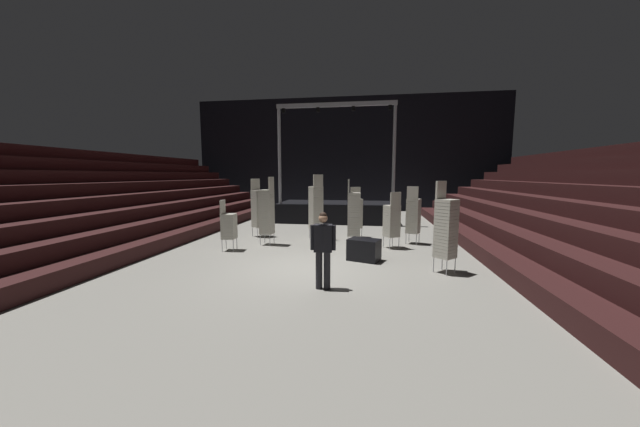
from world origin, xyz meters
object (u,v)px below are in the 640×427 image
chair_stack_mid_centre (413,215)px  chair_stack_rear_right (446,228)px  chair_stack_aisle_left (258,208)px  chair_stack_front_left (267,211)px  chair_stack_mid_left (229,225)px  man_with_tie (323,246)px  chair_stack_front_right (316,207)px  stage_riser (337,210)px  chair_stack_rear_centre (356,212)px  chair_stack_rear_left (354,213)px  equipment_road_case (364,250)px  chair_stack_mid_right (392,220)px

chair_stack_mid_centre → chair_stack_rear_right: size_ratio=0.89×
chair_stack_rear_right → chair_stack_aisle_left: bearing=-76.5°
chair_stack_front_left → chair_stack_mid_left: 1.51m
man_with_tie → chair_stack_front_right: 5.69m
stage_riser → chair_stack_rear_centre: stage_riser is taller
chair_stack_rear_left → equipment_road_case: bearing=9.3°
chair_stack_front_right → chair_stack_mid_centre: (3.70, -0.35, -0.21)m
man_with_tie → chair_stack_mid_left: man_with_tie is taller
chair_stack_rear_right → chair_stack_mid_right: bearing=-111.0°
chair_stack_front_left → chair_stack_mid_right: (4.46, 0.13, -0.25)m
chair_stack_rear_right → chair_stack_rear_left: bearing=-91.7°
stage_riser → chair_stack_mid_left: bearing=-111.0°
man_with_tie → chair_stack_front_left: 5.05m
man_with_tie → chair_stack_rear_centre: 6.16m
man_with_tie → chair_stack_mid_left: bearing=-45.4°
chair_stack_mid_left → chair_stack_rear_left: size_ratio=0.72×
chair_stack_mid_centre → man_with_tie: bearing=-93.5°
chair_stack_mid_left → chair_stack_mid_right: (5.45, 1.20, 0.13)m
chair_stack_mid_right → chair_stack_rear_centre: 2.17m
chair_stack_rear_left → chair_stack_rear_right: size_ratio=1.00×
man_with_tie → chair_stack_rear_left: chair_stack_rear_left is taller
chair_stack_rear_right → chair_stack_mid_centre: bearing=-128.8°
chair_stack_mid_left → stage_riser: bearing=153.6°
man_with_tie → chair_stack_rear_right: (2.96, 1.69, 0.21)m
chair_stack_front_left → chair_stack_rear_right: (5.64, -2.58, -0.04)m
stage_riser → equipment_road_case: size_ratio=7.01×
stage_riser → chair_stack_rear_centre: 4.83m
chair_stack_rear_left → stage_riser: bearing=-172.7°
chair_stack_aisle_left → chair_stack_front_left: bearing=68.6°
man_with_tie → chair_stack_rear_left: size_ratio=0.73×
chair_stack_front_left → chair_stack_rear_left: 3.14m
chair_stack_rear_left → equipment_road_case: size_ratio=2.66×
chair_stack_mid_right → chair_stack_rear_left: chair_stack_rear_left is taller
stage_riser → chair_stack_rear_left: stage_riser is taller
chair_stack_front_right → chair_stack_mid_left: chair_stack_front_right is taller
chair_stack_front_left → chair_stack_rear_right: bearing=-108.5°
chair_stack_mid_left → chair_stack_aisle_left: (0.15, 2.53, 0.34)m
stage_riser → equipment_road_case: (1.62, -8.20, -0.30)m
man_with_tie → chair_stack_rear_left: 4.41m
chair_stack_front_right → chair_stack_rear_centre: 1.68m
man_with_tie → chair_stack_mid_centre: chair_stack_mid_centre is taller
stage_riser → chair_stack_aisle_left: stage_riser is taller
chair_stack_front_right → chair_stack_mid_left: (-2.58, -2.38, -0.42)m
chair_stack_front_right → chair_stack_rear_centre: (1.57, 0.56, -0.25)m
chair_stack_front_right → equipment_road_case: 3.69m
chair_stack_mid_centre → chair_stack_rear_centre: 2.32m
equipment_road_case → chair_stack_mid_right: bearing=63.2°
chair_stack_rear_centre → stage_riser: bearing=-90.4°
stage_riser → chair_stack_front_left: stage_riser is taller
chair_stack_rear_right → equipment_road_case: 2.45m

